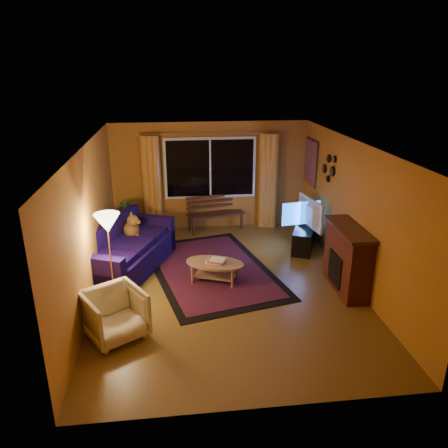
{
  "coord_description": "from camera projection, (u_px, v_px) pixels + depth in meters",
  "views": [
    {
      "loc": [
        -0.87,
        -6.89,
        3.73
      ],
      "look_at": [
        0.0,
        0.3,
        1.05
      ],
      "focal_mm": 35.0,
      "sensor_mm": 36.0,
      "label": 1
    }
  ],
  "objects": [
    {
      "name": "armchair",
      "position": [
        115.0,
        312.0,
        6.21
      ],
      "size": [
        1.03,
        1.02,
        0.79
      ],
      "primitive_type": "imported",
      "rotation": [
        0.0,
        0.0,
        0.54
      ],
      "color": "beige",
      "rests_on": "ground"
    },
    {
      "name": "rug",
      "position": [
        211.0,
        269.0,
        8.36
      ],
      "size": [
        2.79,
        3.69,
        0.02
      ],
      "primitive_type": "cube",
      "rotation": [
        0.0,
        0.0,
        0.23
      ],
      "color": "maroon",
      "rests_on": "ground"
    },
    {
      "name": "tv_console",
      "position": [
        304.0,
        237.0,
        9.3
      ],
      "size": [
        0.8,
        1.21,
        0.48
      ],
      "primitive_type": "cube",
      "rotation": [
        0.0,
        0.0,
        -0.4
      ],
      "color": "black",
      "rests_on": "ground"
    },
    {
      "name": "wall_back",
      "position": [
        210.0,
        176.0,
        10.17
      ],
      "size": [
        4.5,
        0.02,
        2.5
      ],
      "primitive_type": "cube",
      "color": "#BF762A",
      "rests_on": "ground"
    },
    {
      "name": "potted_plant",
      "position": [
        128.0,
        222.0,
        9.63
      ],
      "size": [
        0.51,
        0.51,
        0.88
      ],
      "primitive_type": "imported",
      "rotation": [
        0.0,
        0.0,
        -0.03
      ],
      "color": "#235B1E",
      "rests_on": "ground"
    },
    {
      "name": "wall_right",
      "position": [
        354.0,
        214.0,
        7.63
      ],
      "size": [
        0.02,
        6.0,
        2.5
      ],
      "primitive_type": "cube",
      "color": "#BF762A",
      "rests_on": "ground"
    },
    {
      "name": "floor_lamp",
      "position": [
        111.0,
        260.0,
        6.95
      ],
      "size": [
        0.3,
        0.3,
        1.56
      ],
      "primitive_type": "cylinder",
      "rotation": [
        0.0,
        0.0,
        -0.19
      ],
      "color": "#BF8C3F",
      "rests_on": "ground"
    },
    {
      "name": "fireplace",
      "position": [
        348.0,
        260.0,
        7.47
      ],
      "size": [
        0.4,
        1.2,
        1.1
      ],
      "primitive_type": "cube",
      "color": "maroon",
      "rests_on": "ground"
    },
    {
      "name": "bench",
      "position": [
        216.0,
        222.0,
        10.31
      ],
      "size": [
        1.38,
        0.7,
        0.4
      ],
      "primitive_type": "cube",
      "rotation": [
        0.0,
        0.0,
        0.25
      ],
      "color": "#3B1D13",
      "rests_on": "ground"
    },
    {
      "name": "dog",
      "position": [
        131.0,
        226.0,
        8.61
      ],
      "size": [
        0.42,
        0.51,
        0.48
      ],
      "primitive_type": null,
      "rotation": [
        0.0,
        0.0,
        0.25
      ],
      "color": "brown",
      "rests_on": "sofa"
    },
    {
      "name": "mirror_cluster",
      "position": [
        329.0,
        167.0,
        8.64
      ],
      "size": [
        0.06,
        0.6,
        0.56
      ],
      "primitive_type": null,
      "color": "black",
      "rests_on": "wall_right"
    },
    {
      "name": "ceiling",
      "position": [
        226.0,
        144.0,
        6.93
      ],
      "size": [
        4.5,
        6.0,
        0.02
      ],
      "primitive_type": "cube",
      "color": "white",
      "rests_on": "ground"
    },
    {
      "name": "coffee_table",
      "position": [
        215.0,
        272.0,
        7.85
      ],
      "size": [
        1.38,
        1.38,
        0.39
      ],
      "primitive_type": "cylinder",
      "rotation": [
        0.0,
        0.0,
        -0.38
      ],
      "color": "#AD8055",
      "rests_on": "ground"
    },
    {
      "name": "curtain_right",
      "position": [
        268.0,
        181.0,
        10.25
      ],
      "size": [
        0.36,
        0.36,
        2.24
      ],
      "primitive_type": "cylinder",
      "color": "orange",
      "rests_on": "ground"
    },
    {
      "name": "sofa",
      "position": [
        127.0,
        248.0,
        8.2
      ],
      "size": [
        1.8,
        2.51,
        0.93
      ],
      "primitive_type": "cube",
      "rotation": [
        0.0,
        0.0,
        -0.4
      ],
      "color": "#12073D",
      "rests_on": "ground"
    },
    {
      "name": "painting",
      "position": [
        311.0,
        162.0,
        9.76
      ],
      "size": [
        0.04,
        0.76,
        0.96
      ],
      "primitive_type": "cube",
      "color": "#E1450B",
      "rests_on": "wall_right"
    },
    {
      "name": "wall_left",
      "position": [
        89.0,
        225.0,
        7.12
      ],
      "size": [
        0.02,
        6.0,
        2.5
      ],
      "primitive_type": "cube",
      "color": "#BF762A",
      "rests_on": "ground"
    },
    {
      "name": "curtain_rod",
      "position": [
        210.0,
        134.0,
        9.73
      ],
      "size": [
        3.2,
        0.03,
        0.03
      ],
      "primitive_type": "cylinder",
      "rotation": [
        0.0,
        1.57,
        0.0
      ],
      "color": "#BF8C3F",
      "rests_on": "wall_back"
    },
    {
      "name": "curtain_left",
      "position": [
        152.0,
        185.0,
        9.95
      ],
      "size": [
        0.36,
        0.36,
        2.24
      ],
      "primitive_type": "cylinder",
      "color": "orange",
      "rests_on": "ground"
    },
    {
      "name": "window",
      "position": [
        210.0,
        168.0,
        10.04
      ],
      "size": [
        2.0,
        0.02,
        1.3
      ],
      "primitive_type": "cube",
      "color": "black",
      "rests_on": "wall_back"
    },
    {
      "name": "floor",
      "position": [
        226.0,
        285.0,
        7.81
      ],
      "size": [
        4.5,
        6.0,
        0.02
      ],
      "primitive_type": "cube",
      "color": "brown",
      "rests_on": "ground"
    },
    {
      "name": "television",
      "position": [
        306.0,
        213.0,
        9.11
      ],
      "size": [
        0.29,
        1.07,
        0.61
      ],
      "primitive_type": "imported",
      "rotation": [
        0.0,
        0.0,
        1.72
      ],
      "color": "black",
      "rests_on": "tv_console"
    }
  ]
}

